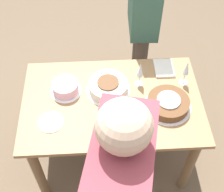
{
  "coord_description": "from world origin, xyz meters",
  "views": [
    {
      "loc": [
        -0.07,
        -1.33,
        2.41
      ],
      "look_at": [
        0.0,
        0.0,
        0.78
      ],
      "focal_mm": 50.0,
      "sensor_mm": 36.0,
      "label": 1
    }
  ],
  "objects_px": {
    "cake_center_white": "(108,87)",
    "wine_glass_near": "(186,69)",
    "cake_front_chocolate": "(168,104)",
    "cake_back_decorated": "(65,88)",
    "wine_glass_far": "(143,115)",
    "wine_glass_extra": "(140,71)",
    "person_watching": "(144,9)"
  },
  "relations": [
    {
      "from": "cake_back_decorated",
      "to": "person_watching",
      "type": "relative_size",
      "value": 0.14
    },
    {
      "from": "cake_front_chocolate",
      "to": "person_watching",
      "type": "relative_size",
      "value": 0.2
    },
    {
      "from": "cake_center_white",
      "to": "wine_glass_near",
      "type": "height_order",
      "value": "wine_glass_near"
    },
    {
      "from": "wine_glass_far",
      "to": "cake_center_white",
      "type": "bearing_deg",
      "value": 121.96
    },
    {
      "from": "cake_front_chocolate",
      "to": "cake_back_decorated",
      "type": "bearing_deg",
      "value": 165.76
    },
    {
      "from": "wine_glass_near",
      "to": "wine_glass_extra",
      "type": "relative_size",
      "value": 1.01
    },
    {
      "from": "wine_glass_far",
      "to": "wine_glass_extra",
      "type": "bearing_deg",
      "value": 86.49
    },
    {
      "from": "wine_glass_extra",
      "to": "person_watching",
      "type": "distance_m",
      "value": 0.61
    },
    {
      "from": "wine_glass_far",
      "to": "wine_glass_extra",
      "type": "xyz_separation_m",
      "value": [
        0.02,
        0.37,
        0.01
      ]
    },
    {
      "from": "cake_front_chocolate",
      "to": "wine_glass_near",
      "type": "relative_size",
      "value": 1.53
    },
    {
      "from": "wine_glass_far",
      "to": "person_watching",
      "type": "bearing_deg",
      "value": 83.3
    },
    {
      "from": "wine_glass_far",
      "to": "cake_front_chocolate",
      "type": "bearing_deg",
      "value": 38.24
    },
    {
      "from": "cake_front_chocolate",
      "to": "cake_back_decorated",
      "type": "distance_m",
      "value": 0.71
    },
    {
      "from": "cake_center_white",
      "to": "cake_back_decorated",
      "type": "height_order",
      "value": "cake_center_white"
    },
    {
      "from": "wine_glass_extra",
      "to": "cake_center_white",
      "type": "bearing_deg",
      "value": -168.11
    },
    {
      "from": "wine_glass_far",
      "to": "person_watching",
      "type": "xyz_separation_m",
      "value": [
        0.11,
        0.97,
        0.09
      ]
    },
    {
      "from": "wine_glass_near",
      "to": "person_watching",
      "type": "bearing_deg",
      "value": 110.7
    },
    {
      "from": "cake_back_decorated",
      "to": "wine_glass_near",
      "type": "distance_m",
      "value": 0.84
    },
    {
      "from": "wine_glass_near",
      "to": "person_watching",
      "type": "height_order",
      "value": "person_watching"
    },
    {
      "from": "cake_front_chocolate",
      "to": "cake_back_decorated",
      "type": "xyz_separation_m",
      "value": [
        -0.69,
        0.17,
        0.0
      ]
    },
    {
      "from": "cake_center_white",
      "to": "wine_glass_extra",
      "type": "distance_m",
      "value": 0.25
    },
    {
      "from": "cake_front_chocolate",
      "to": "wine_glass_near",
      "type": "xyz_separation_m",
      "value": [
        0.15,
        0.21,
        0.1
      ]
    },
    {
      "from": "cake_back_decorated",
      "to": "wine_glass_far",
      "type": "xyz_separation_m",
      "value": [
        0.5,
        -0.33,
        0.08
      ]
    },
    {
      "from": "cake_front_chocolate",
      "to": "cake_back_decorated",
      "type": "height_order",
      "value": "cake_back_decorated"
    },
    {
      "from": "cake_center_white",
      "to": "person_watching",
      "type": "relative_size",
      "value": 0.2
    },
    {
      "from": "wine_glass_far",
      "to": "person_watching",
      "type": "height_order",
      "value": "person_watching"
    },
    {
      "from": "wine_glass_far",
      "to": "wine_glass_extra",
      "type": "relative_size",
      "value": 0.88
    },
    {
      "from": "wine_glass_far",
      "to": "person_watching",
      "type": "distance_m",
      "value": 0.98
    },
    {
      "from": "cake_center_white",
      "to": "wine_glass_extra",
      "type": "xyz_separation_m",
      "value": [
        0.22,
        0.05,
        0.1
      ]
    },
    {
      "from": "cake_front_chocolate",
      "to": "wine_glass_near",
      "type": "distance_m",
      "value": 0.28
    },
    {
      "from": "wine_glass_far",
      "to": "person_watching",
      "type": "relative_size",
      "value": 0.12
    },
    {
      "from": "person_watching",
      "to": "wine_glass_extra",
      "type": "bearing_deg",
      "value": -6.88
    }
  ]
}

